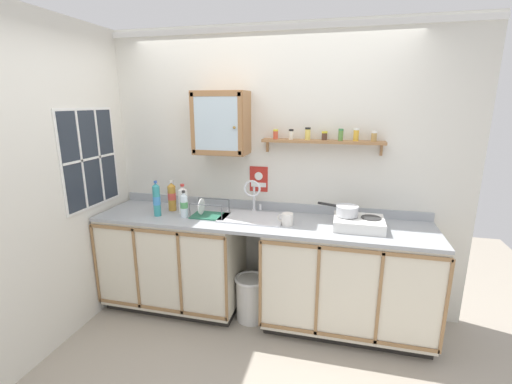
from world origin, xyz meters
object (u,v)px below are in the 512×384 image
bottle_juice_amber_2 (172,196)px  bottle_water_clear_3 (184,205)px  dish_rack (209,214)px  wall_cabinet (221,123)px  sink (252,219)px  bottle_opaque_white_1 (183,201)px  trash_bin (251,297)px  mug (287,219)px  warning_sign (259,179)px  hot_plate_stove (359,223)px  bottle_detergent_teal_0 (157,200)px  saucepan (347,210)px

bottle_juice_amber_2 → bottle_water_clear_3: (0.20, -0.16, -0.02)m
dish_rack → wall_cabinet: (0.07, 0.19, 0.79)m
bottle_water_clear_3 → wall_cabinet: 0.80m
sink → bottle_opaque_white_1: bearing=-176.9°
bottle_water_clear_3 → trash_bin: bearing=2.1°
mug → wall_cabinet: size_ratio=0.24×
mug → warning_sign: warning_sign is taller
hot_plate_stove → trash_bin: bearing=-176.3°
sink → dish_rack: (-0.39, -0.06, 0.04)m
bottle_detergent_teal_0 → bottle_juice_amber_2: bearing=73.6°
dish_rack → warning_sign: warning_sign is taller
bottle_juice_amber_2 → dish_rack: bottle_juice_amber_2 is taller
bottle_opaque_white_1 → warning_sign: 0.73m
bottle_opaque_white_1 → warning_sign: bearing=25.7°
wall_cabinet → warning_sign: (0.31, 0.14, -0.53)m
bottle_detergent_teal_0 → bottle_water_clear_3: bottle_detergent_teal_0 is taller
sink → hot_plate_stove: 0.91m
bottle_detergent_teal_0 → dish_rack: bearing=11.7°
dish_rack → saucepan: bearing=1.5°
saucepan → dish_rack: bearing=-178.5°
sink → warning_sign: bearing=91.4°
saucepan → bottle_water_clear_3: bearing=-175.7°
sink → hot_plate_stove: bearing=-3.2°
mug → trash_bin: (-0.32, 0.00, -0.78)m
bottle_water_clear_3 → dish_rack: bottle_water_clear_3 is taller
dish_rack → sink: bearing=8.2°
bottle_detergent_teal_0 → mug: bottle_detergent_teal_0 is taller
hot_plate_stove → bottle_juice_amber_2: 1.71m
wall_cabinet → mug: bearing=-21.0°
sink → bottle_juice_amber_2: size_ratio=1.94×
bottle_opaque_white_1 → hot_plate_stove: bearing=-0.6°
sink → trash_bin: size_ratio=1.34×
saucepan → bottle_water_clear_3: size_ratio=1.37×
hot_plate_stove → wall_cabinet: wall_cabinet is taller
bottle_opaque_white_1 → bottle_juice_amber_2: bottle_juice_amber_2 is taller
hot_plate_stove → dish_rack: dish_rack is taller
sink → bottle_water_clear_3: size_ratio=2.27×
hot_plate_stove → dish_rack: (-1.30, -0.01, -0.02)m
hot_plate_stove → bottle_opaque_white_1: 1.56m
bottle_opaque_white_1 → trash_bin: (0.66, -0.07, -0.85)m
mug → trash_bin: size_ratio=0.33×
mug → bottle_opaque_white_1: bearing=175.4°
bottle_opaque_white_1 → sink: bearing=3.1°
mug → warning_sign: (-0.34, 0.39, 0.24)m
hot_plate_stove → mug: 0.58m
hot_plate_stove → saucepan: saucepan is taller
bottle_juice_amber_2 → mug: (1.12, -0.15, -0.08)m
hot_plate_stove → warning_sign: warning_sign is taller
bottle_detergent_teal_0 → wall_cabinet: size_ratio=0.58×
bottle_detergent_teal_0 → trash_bin: size_ratio=0.78×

